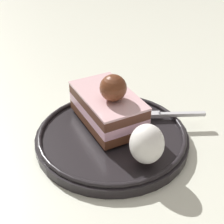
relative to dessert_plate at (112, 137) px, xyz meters
The scene contains 5 objects.
ground_plane 0.03m from the dessert_plate, 148.22° to the left, with size 2.40×2.40×0.00m, color silver.
dessert_plate is the anchor object (origin of this frame).
cake_slice 0.04m from the dessert_plate, 84.17° to the left, with size 0.08×0.12×0.08m.
whipped_cream_dollop 0.08m from the dessert_plate, 73.61° to the right, with size 0.04×0.04×0.05m, color white.
fork 0.08m from the dessert_plate, ahead, with size 0.10×0.04×0.00m.
Camera 1 is at (-0.09, -0.35, 0.28)m, focal length 53.99 mm.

